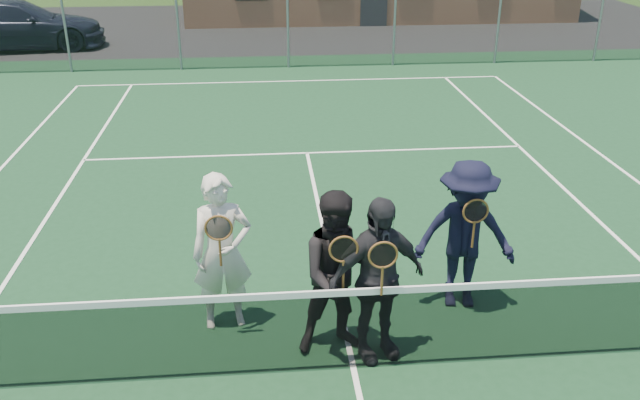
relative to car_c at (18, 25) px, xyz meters
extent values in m
plane|color=#2C4E1C|center=(8.36, 3.11, -0.76)|extent=(220.00, 220.00, 0.00)
cube|color=#14381E|center=(8.36, -16.89, -0.75)|extent=(30.00, 30.00, 0.02)
cube|color=black|center=(4.36, 3.11, -0.75)|extent=(40.00, 12.00, 0.01)
imported|color=black|center=(0.00, 0.00, 0.00)|extent=(5.44, 2.80, 1.51)
cube|color=white|center=(8.36, -5.00, -0.73)|extent=(10.97, 0.06, 0.01)
cube|color=white|center=(8.36, -10.49, -0.73)|extent=(8.23, 0.06, 0.01)
cube|color=white|center=(8.36, -16.89, -0.73)|extent=(0.06, 12.80, 0.01)
cube|color=black|center=(8.36, -16.89, -0.28)|extent=(11.60, 0.02, 0.88)
cube|color=white|center=(8.36, -16.89, 0.17)|extent=(11.60, 0.03, 0.07)
cylinder|color=slate|center=(2.36, -3.39, 0.74)|extent=(0.07, 0.07, 3.00)
cylinder|color=slate|center=(5.36, -3.39, 0.74)|extent=(0.07, 0.07, 3.00)
cylinder|color=slate|center=(8.36, -3.39, 0.74)|extent=(0.07, 0.07, 3.00)
cylinder|color=slate|center=(11.36, -3.39, 0.74)|extent=(0.07, 0.07, 3.00)
cylinder|color=slate|center=(14.36, -3.39, 0.74)|extent=(0.07, 0.07, 3.00)
cylinder|color=slate|center=(17.36, -3.39, 0.74)|extent=(0.07, 0.07, 3.00)
cube|color=black|center=(8.36, -3.39, 0.74)|extent=(30.00, 0.03, 3.00)
imported|color=silver|center=(7.04, -15.94, 0.16)|extent=(0.72, 0.53, 1.80)
torus|color=brown|center=(7.04, -16.21, 0.59)|extent=(0.29, 0.02, 0.29)
cylinder|color=black|center=(7.04, -16.21, 0.59)|extent=(0.25, 0.00, 0.25)
cylinder|color=brown|center=(7.04, -16.21, 0.31)|extent=(0.03, 0.03, 0.32)
imported|color=black|center=(8.25, -16.51, 0.16)|extent=(0.95, 0.78, 1.80)
torus|color=brown|center=(8.25, -16.78, 0.59)|extent=(0.29, 0.02, 0.29)
cylinder|color=black|center=(8.25, -16.78, 0.59)|extent=(0.25, 0.00, 0.25)
cylinder|color=brown|center=(8.25, -16.78, 0.31)|extent=(0.03, 0.03, 0.32)
imported|color=#232328|center=(8.61, -16.66, 0.16)|extent=(1.14, 0.74, 1.80)
torus|color=brown|center=(8.61, -16.93, 0.59)|extent=(0.29, 0.02, 0.29)
cylinder|color=black|center=(8.61, -16.93, 0.59)|extent=(0.25, 0.00, 0.25)
cylinder|color=brown|center=(8.61, -16.93, 0.31)|extent=(0.03, 0.03, 0.32)
imported|color=black|center=(9.77, -15.78, 0.16)|extent=(1.23, 0.80, 1.80)
torus|color=brown|center=(9.77, -16.05, 0.59)|extent=(0.29, 0.02, 0.29)
cylinder|color=black|center=(9.77, -16.05, 0.59)|extent=(0.25, 0.00, 0.25)
cylinder|color=brown|center=(9.77, -16.05, 0.31)|extent=(0.03, 0.03, 0.32)
camera|label=1|loc=(7.50, -22.46, 3.68)|focal=38.00mm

